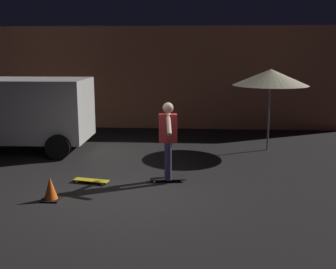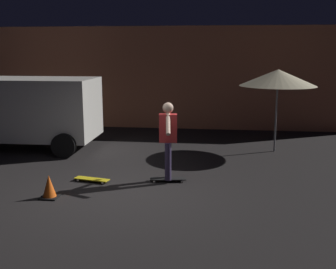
% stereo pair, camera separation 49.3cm
% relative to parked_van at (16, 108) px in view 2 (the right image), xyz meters
% --- Properties ---
extents(ground_plane, '(28.00, 28.00, 0.00)m').
position_rel_parked_van_xyz_m(ground_plane, '(3.80, -3.51, -1.16)').
color(ground_plane, black).
extents(low_building, '(13.15, 4.32, 3.64)m').
position_rel_parked_van_xyz_m(low_building, '(4.18, 5.73, 0.66)').
color(low_building, '#B76B4C').
rests_on(low_building, ground_plane).
extents(parked_van, '(4.64, 2.27, 2.03)m').
position_rel_parked_van_xyz_m(parked_van, '(0.00, 0.00, 0.00)').
color(parked_van, silver).
rests_on(parked_van, ground_plane).
extents(patio_umbrella, '(2.10, 2.10, 2.30)m').
position_rel_parked_van_xyz_m(patio_umbrella, '(7.41, 0.47, 0.91)').
color(patio_umbrella, slate).
rests_on(patio_umbrella, ground_plane).
extents(skateboard_ridden, '(0.80, 0.30, 0.07)m').
position_rel_parked_van_xyz_m(skateboard_ridden, '(4.77, -2.63, -1.11)').
color(skateboard_ridden, black).
rests_on(skateboard_ridden, ground_plane).
extents(skateboard_spare, '(0.80, 0.36, 0.07)m').
position_rel_parked_van_xyz_m(skateboard_spare, '(3.12, -2.86, -1.11)').
color(skateboard_spare, gold).
rests_on(skateboard_spare, ground_plane).
extents(skater, '(0.41, 0.98, 1.67)m').
position_rel_parked_van_xyz_m(skater, '(4.77, -2.63, -0.12)').
color(skater, '#382D4C').
rests_on(skater, skateboard_ridden).
extents(traffic_cone, '(0.34, 0.34, 0.46)m').
position_rel_parked_van_xyz_m(traffic_cone, '(2.61, -3.93, -0.95)').
color(traffic_cone, black).
rests_on(traffic_cone, ground_plane).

